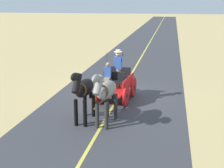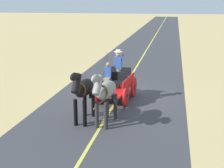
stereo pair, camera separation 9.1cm
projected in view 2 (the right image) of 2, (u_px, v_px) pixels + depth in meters
name	position (u px, v px, depth m)	size (l,w,h in m)	color
ground_plane	(120.00, 95.00, 15.69)	(200.00, 200.00, 0.00)	tan
road_surface	(120.00, 95.00, 15.69)	(6.51, 160.00, 0.01)	#38383D
road_centre_stripe	(120.00, 95.00, 15.69)	(0.12, 160.00, 0.00)	#DBCC4C
horse_drawn_carriage	(117.00, 84.00, 14.66)	(1.64, 4.52, 2.50)	red
horse_near_side	(105.00, 92.00, 11.60)	(0.78, 2.15, 2.21)	gray
horse_off_side	(83.00, 90.00, 11.86)	(0.63, 2.13, 2.21)	black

